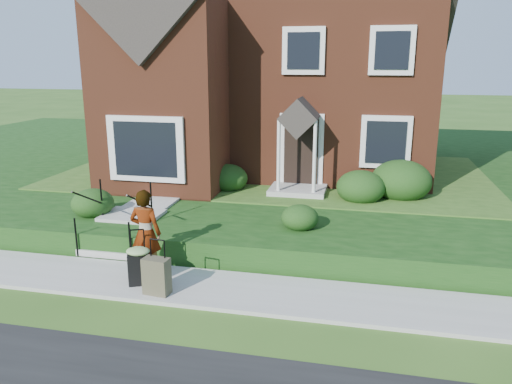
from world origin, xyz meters
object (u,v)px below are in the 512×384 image
(front_steps, at_px, (124,227))
(suitcase_olive, at_px, (157,276))
(suitcase_black, at_px, (139,263))
(woman, at_px, (146,233))

(front_steps, height_order, suitcase_olive, front_steps)
(suitcase_black, bearing_deg, woman, 70.84)
(suitcase_olive, bearing_deg, front_steps, 135.19)
(front_steps, bearing_deg, woman, -50.17)
(front_steps, distance_m, woman, 2.10)
(woman, xyz_separation_m, suitcase_black, (0.04, -0.46, -0.47))
(suitcase_black, bearing_deg, suitcase_olive, -55.36)
(suitcase_black, bearing_deg, front_steps, 99.70)
(suitcase_black, relative_size, suitcase_olive, 1.05)
(suitcase_black, xyz_separation_m, suitcase_olive, (0.50, -0.31, -0.08))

